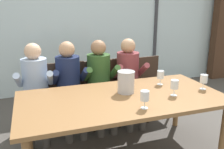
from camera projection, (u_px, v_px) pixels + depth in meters
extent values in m
plane|color=#4C4742|center=(98.00, 119.00, 3.72)|extent=(14.00, 14.00, 0.00)
cube|color=silver|center=(77.00, 25.00, 4.63)|extent=(7.39, 0.03, 2.60)
cube|color=#38383D|center=(156.00, 23.00, 5.13)|extent=(0.06, 0.06, 2.60)
cube|color=#386633|center=(56.00, 32.00, 8.10)|extent=(13.39, 2.40, 1.58)
cube|color=olive|center=(123.00, 98.00, 2.61)|extent=(2.19, 1.09, 0.04)
cylinder|color=olive|center=(223.00, 133.00, 2.62)|extent=(0.07, 0.07, 0.69)
cylinder|color=olive|center=(28.00, 125.00, 2.81)|extent=(0.07, 0.07, 0.69)
cylinder|color=olive|center=(177.00, 103.00, 3.43)|extent=(0.07, 0.07, 0.69)
cube|color=#332319|center=(41.00, 99.00, 3.23)|extent=(0.47, 0.47, 0.03)
cube|color=#332319|center=(40.00, 79.00, 3.36)|extent=(0.42, 0.06, 0.42)
cylinder|color=#332319|center=(27.00, 124.00, 3.07)|extent=(0.04, 0.04, 0.45)
cylinder|color=#332319|center=(58.00, 120.00, 3.17)|extent=(0.04, 0.04, 0.45)
cylinder|color=#332319|center=(28.00, 112.00, 3.43)|extent=(0.04, 0.04, 0.45)
cylinder|color=#332319|center=(56.00, 109.00, 3.52)|extent=(0.04, 0.04, 0.45)
cube|color=#332319|center=(73.00, 96.00, 3.36)|extent=(0.45, 0.45, 0.03)
cube|color=#332319|center=(70.00, 76.00, 3.49)|extent=(0.42, 0.04, 0.42)
cylinder|color=#332319|center=(62.00, 119.00, 3.20)|extent=(0.04, 0.04, 0.45)
cylinder|color=#332319|center=(90.00, 115.00, 3.31)|extent=(0.04, 0.04, 0.45)
cylinder|color=#332319|center=(58.00, 108.00, 3.55)|extent=(0.04, 0.04, 0.45)
cylinder|color=#332319|center=(84.00, 105.00, 3.66)|extent=(0.04, 0.04, 0.45)
cube|color=#332319|center=(103.00, 93.00, 3.45)|extent=(0.45, 0.45, 0.03)
cube|color=#332319|center=(98.00, 75.00, 3.57)|extent=(0.42, 0.04, 0.42)
cylinder|color=#332319|center=(94.00, 116.00, 3.28)|extent=(0.04, 0.04, 0.45)
cylinder|color=#332319|center=(120.00, 112.00, 3.41)|extent=(0.04, 0.04, 0.45)
cylinder|color=#332319|center=(87.00, 106.00, 3.63)|extent=(0.04, 0.04, 0.45)
cylinder|color=#332319|center=(111.00, 102.00, 3.75)|extent=(0.04, 0.04, 0.45)
cube|color=#332319|center=(127.00, 89.00, 3.62)|extent=(0.45, 0.45, 0.03)
cube|color=#332319|center=(122.00, 72.00, 3.74)|extent=(0.42, 0.04, 0.42)
cylinder|color=#332319|center=(120.00, 111.00, 3.45)|extent=(0.04, 0.04, 0.45)
cylinder|color=#332319|center=(144.00, 107.00, 3.57)|extent=(0.04, 0.04, 0.45)
cylinder|color=#332319|center=(111.00, 101.00, 3.79)|extent=(0.04, 0.04, 0.45)
cylinder|color=#332319|center=(133.00, 98.00, 3.92)|extent=(0.04, 0.04, 0.45)
cube|color=#332319|center=(153.00, 87.00, 3.72)|extent=(0.48, 0.48, 0.03)
cube|color=#332319|center=(146.00, 70.00, 3.83)|extent=(0.42, 0.08, 0.42)
cylinder|color=#332319|center=(149.00, 108.00, 3.54)|extent=(0.04, 0.04, 0.45)
cylinder|color=#332319|center=(170.00, 104.00, 3.70)|extent=(0.04, 0.04, 0.45)
cylinder|color=#332319|center=(135.00, 99.00, 3.88)|extent=(0.04, 0.04, 0.45)
cylinder|color=#332319|center=(155.00, 96.00, 4.03)|extent=(0.04, 0.04, 0.45)
cylinder|color=#9EB2D1|center=(35.00, 78.00, 3.15)|extent=(0.35, 0.35, 0.52)
sphere|color=#DBAD89|center=(33.00, 51.00, 3.05)|extent=(0.21, 0.21, 0.21)
cube|color=#47423D|center=(29.00, 104.00, 3.01)|extent=(0.16, 0.41, 0.13)
cube|color=#47423D|center=(44.00, 102.00, 3.05)|extent=(0.16, 0.41, 0.13)
cylinder|color=#47423D|center=(29.00, 130.00, 2.90)|extent=(0.10, 0.10, 0.48)
cylinder|color=#47423D|center=(45.00, 129.00, 2.94)|extent=(0.10, 0.10, 0.48)
cylinder|color=#9EB2D1|center=(18.00, 80.00, 2.98)|extent=(0.11, 0.33, 0.26)
cylinder|color=#9EB2D1|center=(50.00, 78.00, 3.07)|extent=(0.11, 0.33, 0.26)
cylinder|color=#192347|center=(68.00, 75.00, 3.28)|extent=(0.33, 0.33, 0.52)
sphere|color=tan|center=(67.00, 49.00, 3.18)|extent=(0.21, 0.21, 0.21)
cube|color=#47423D|center=(65.00, 100.00, 3.14)|extent=(0.14, 0.40, 0.13)
cube|color=#47423D|center=(79.00, 98.00, 3.20)|extent=(0.14, 0.40, 0.13)
cylinder|color=#47423D|center=(69.00, 125.00, 3.03)|extent=(0.10, 0.10, 0.48)
cylinder|color=#47423D|center=(83.00, 122.00, 3.09)|extent=(0.10, 0.10, 0.48)
cylinder|color=#192347|center=(55.00, 77.00, 3.10)|extent=(0.09, 0.33, 0.26)
cylinder|color=#192347|center=(84.00, 75.00, 3.23)|extent=(0.09, 0.33, 0.26)
cylinder|color=#2D5123|center=(99.00, 73.00, 3.41)|extent=(0.32, 0.32, 0.52)
sphere|color=#936B4C|center=(98.00, 48.00, 3.31)|extent=(0.21, 0.21, 0.21)
cube|color=#47423D|center=(97.00, 96.00, 3.27)|extent=(0.13, 0.40, 0.13)
cube|color=#47423D|center=(109.00, 94.00, 3.33)|extent=(0.13, 0.40, 0.13)
cylinder|color=#47423D|center=(101.00, 120.00, 3.16)|extent=(0.10, 0.10, 0.48)
cylinder|color=#47423D|center=(114.00, 118.00, 3.22)|extent=(0.10, 0.10, 0.48)
cylinder|color=#2D5123|center=(87.00, 74.00, 3.24)|extent=(0.08, 0.33, 0.26)
cylinder|color=#2D5123|center=(114.00, 72.00, 3.35)|extent=(0.08, 0.33, 0.26)
cylinder|color=brown|center=(128.00, 70.00, 3.55)|extent=(0.34, 0.34, 0.52)
sphere|color=tan|center=(128.00, 46.00, 3.45)|extent=(0.21, 0.21, 0.21)
cube|color=#47423D|center=(126.00, 92.00, 3.41)|extent=(0.16, 0.41, 0.13)
cube|color=#47423D|center=(138.00, 91.00, 3.46)|extent=(0.16, 0.41, 0.13)
cylinder|color=#47423D|center=(130.00, 115.00, 3.30)|extent=(0.10, 0.10, 0.48)
cylinder|color=#47423D|center=(143.00, 113.00, 3.34)|extent=(0.10, 0.10, 0.48)
cylinder|color=brown|center=(117.00, 71.00, 3.38)|extent=(0.10, 0.33, 0.26)
cylinder|color=brown|center=(143.00, 70.00, 3.48)|extent=(0.10, 0.33, 0.26)
cylinder|color=#B7B7BC|center=(126.00, 82.00, 2.70)|extent=(0.19, 0.19, 0.24)
torus|color=silver|center=(126.00, 72.00, 2.66)|extent=(0.19, 0.19, 0.01)
cylinder|color=silver|center=(203.00, 89.00, 2.84)|extent=(0.07, 0.07, 0.00)
cylinder|color=silver|center=(203.00, 86.00, 2.83)|extent=(0.01, 0.01, 0.07)
cylinder|color=silver|center=(204.00, 79.00, 2.81)|extent=(0.08, 0.08, 0.09)
cylinder|color=#E0D184|center=(204.00, 81.00, 2.81)|extent=(0.07, 0.07, 0.04)
cylinder|color=silver|center=(174.00, 95.00, 2.64)|extent=(0.07, 0.07, 0.00)
cylinder|color=silver|center=(174.00, 92.00, 2.63)|extent=(0.01, 0.01, 0.07)
cylinder|color=silver|center=(175.00, 84.00, 2.61)|extent=(0.08, 0.08, 0.09)
cylinder|color=#E0D184|center=(174.00, 87.00, 2.61)|extent=(0.07, 0.07, 0.04)
cylinder|color=silver|center=(144.00, 108.00, 2.32)|extent=(0.07, 0.07, 0.00)
cylinder|color=silver|center=(144.00, 104.00, 2.30)|extent=(0.01, 0.01, 0.07)
cylinder|color=silver|center=(145.00, 96.00, 2.28)|extent=(0.08, 0.08, 0.09)
cylinder|color=#560C1E|center=(145.00, 98.00, 2.29)|extent=(0.07, 0.07, 0.04)
cylinder|color=silver|center=(160.00, 84.00, 3.00)|extent=(0.07, 0.07, 0.00)
cylinder|color=silver|center=(160.00, 81.00, 2.99)|extent=(0.01, 0.01, 0.07)
cylinder|color=silver|center=(161.00, 75.00, 2.97)|extent=(0.08, 0.08, 0.09)
cylinder|color=#560C1E|center=(160.00, 77.00, 2.98)|extent=(0.07, 0.07, 0.04)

